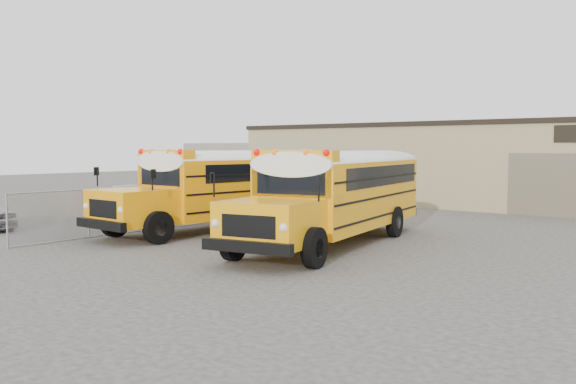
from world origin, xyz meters
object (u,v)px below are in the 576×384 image
Objects in this scene: tarp_bundle at (236,222)px; car_dark at (223,195)px; school_bus_right at (398,180)px; car_white at (162,199)px; school_bus_left at (332,177)px.

car_dark is at bearing 137.24° from tarp_bundle.
car_white is at bearing -158.97° from school_bus_right.
school_bus_left reaches higher than car_white.
school_bus_right is 10.84m from car_dark.
school_bus_right reaches higher than tarp_bundle.
car_white is at bearing 154.36° from tarp_bundle.
school_bus_left is 2.60× the size of car_dark.
car_white is (-9.45, 4.53, 0.01)m from tarp_bundle.
car_white is (-6.80, -4.82, -1.15)m from school_bus_left.
tarp_bundle is (2.65, -9.35, -1.16)m from school_bus_left.
tarp_bundle is (-1.36, -8.69, -1.16)m from school_bus_right.
car_white is 4.17m from car_dark.
car_dark is at bearing 179.90° from school_bus_right.
tarp_bundle is at bearing -74.20° from school_bus_left.
car_dark reaches higher than tarp_bundle.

